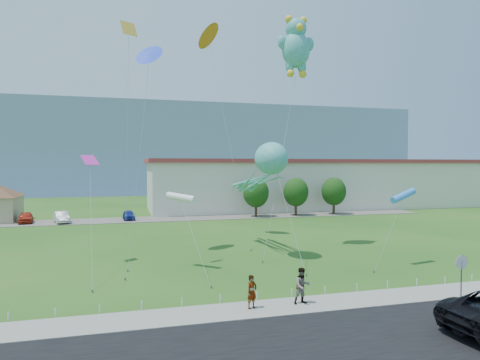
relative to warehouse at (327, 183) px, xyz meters
name	(u,v)px	position (x,y,z in m)	size (l,w,h in m)	color
ground	(267,292)	(-26.00, -44.00, -4.12)	(160.00, 160.00, 0.00)	#1D4E16
road	(333,351)	(-26.00, -52.00, -4.09)	(80.00, 8.00, 0.06)	black
sidewalk	(284,307)	(-26.00, -46.75, -4.07)	(80.00, 2.50, 0.10)	gray
parking_strip	(184,218)	(-26.00, -9.00, -4.09)	(70.00, 6.00, 0.06)	#59544C
hill_ridge	(148,149)	(-26.00, 76.00, 8.38)	(160.00, 50.00, 25.00)	#7490A1
warehouse	(327,183)	(0.00, 0.00, 0.00)	(61.00, 15.00, 8.20)	beige
stop_sign	(461,266)	(-16.50, -48.21, -2.26)	(0.80, 0.07, 2.50)	slate
rope_fence	(274,295)	(-26.00, -45.30, -3.87)	(26.05, 0.05, 0.50)	white
tree_near	(256,193)	(-16.00, -10.00, -0.74)	(3.60, 3.60, 5.47)	#3F2B19
tree_mid	(296,192)	(-10.00, -10.00, -0.74)	(3.60, 3.60, 5.47)	#3F2B19
tree_far	(334,191)	(-4.00, -10.00, -0.74)	(3.60, 3.60, 5.47)	#3F2B19
pedestrian_left	(252,292)	(-27.68, -46.64, -3.19)	(0.61, 0.40, 1.67)	gray
pedestrian_right	(302,286)	(-24.96, -46.65, -3.09)	(0.90, 0.71, 1.86)	gray
parked_car_red	(26,217)	(-45.65, -8.66, -3.38)	(1.61, 4.00, 1.36)	#B32C16
parked_car_silver	(61,217)	(-41.37, -9.69, -3.37)	(1.48, 4.23, 1.39)	silver
parked_car_blue	(129,215)	(-33.22, -8.79, -3.45)	(1.46, 3.62, 1.23)	navy
octopus_kite	(265,169)	(-22.72, -33.95, 2.80)	(2.53, 13.21, 9.04)	teal
teddy_bear_kite	(296,45)	(-19.13, -31.67, 13.64)	(6.53, 6.47, 20.30)	teal
small_kite_orange	(209,41)	(-25.46, -24.56, 15.50)	(2.97, 8.92, 20.87)	orange
small_kite_white	(181,198)	(-29.97, -37.12, 0.84)	(1.38, 6.48, 5.44)	white
small_kite_blue	(149,59)	(-31.71, -30.81, 11.85)	(2.89, 7.08, 17.04)	blue
small_kite_yellow	(128,60)	(-33.44, -36.34, 10.36)	(1.29, 4.08, 17.18)	gold
small_kite_pink	(90,171)	(-36.15, -34.39, 2.69)	(1.31, 8.54, 8.06)	#D930AA
small_kite_cyan	(403,196)	(-14.24, -40.12, 0.88)	(3.69, 2.76, 5.47)	#3489EB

